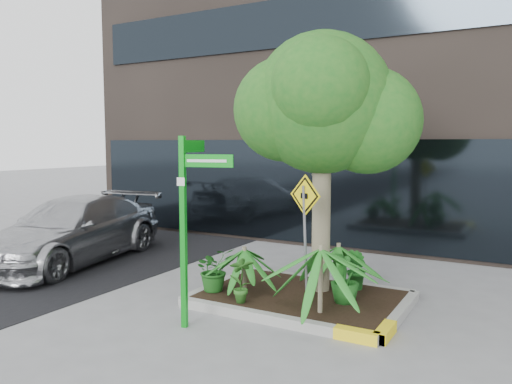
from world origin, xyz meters
The scene contains 14 objects.
ground centered at (0.00, 0.00, 0.00)m, with size 80.00×80.00×0.00m, color gray.
asphalt_road centered at (-6.50, 0.00, 0.01)m, with size 7.00×80.00×0.01m, color black.
planter centered at (0.23, 0.27, 0.10)m, with size 3.35×2.36×0.15m.
tree centered at (0.38, 0.70, 3.26)m, with size 2.98×2.64×4.47m.
palm_front centered at (0.81, -0.38, 1.09)m, with size 1.14×1.14×1.26m.
palm_left centered at (-0.73, 0.05, 0.84)m, with size 0.84×0.84×0.93m.
palm_back centered at (0.65, 0.83, 0.90)m, with size 0.90×0.90×1.00m.
parked_car centered at (-5.38, 0.46, 0.71)m, with size 1.98×4.87×1.41m, color #A6A7AB.
shrub_a centered at (-1.15, -0.23, 0.52)m, with size 0.66×0.66×0.73m, color #1A5418.
shrub_b centered at (0.97, 0.24, 0.54)m, with size 0.44×0.44×0.78m, color #1D611D.
shrub_c centered at (-0.43, -0.55, 0.52)m, with size 0.39×0.39×0.74m, color #2A631E.
shrub_d centered at (0.93, 0.98, 0.50)m, with size 0.39×0.39×0.71m, color #1C611D.
street_sign_post centered at (-0.77, -1.44, 1.68)m, with size 0.90×0.79×2.72m.
cattle_sign centered at (0.49, -0.23, 1.51)m, with size 0.58×0.24×2.01m.
Camera 1 is at (3.46, -7.03, 2.63)m, focal length 35.00 mm.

